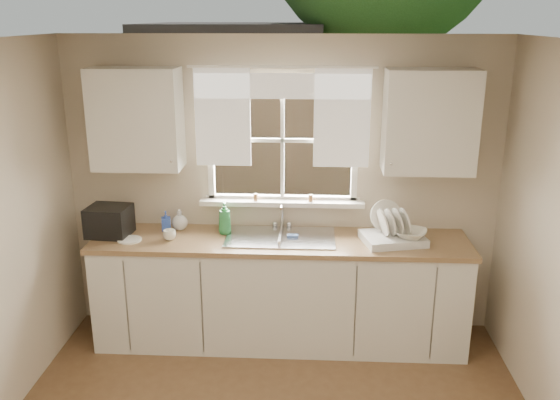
# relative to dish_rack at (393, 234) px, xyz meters

# --- Properties ---
(room_walls) EXTENTS (3.62, 4.02, 2.50)m
(room_walls) POSITION_rel_dish_rack_xyz_m (-0.90, -1.73, 0.26)
(room_walls) COLOR beige
(room_walls) RESTS_ON ground
(ceiling) EXTENTS (3.60, 4.00, 0.02)m
(ceiling) POSITION_rel_dish_rack_xyz_m (-0.90, -1.67, 1.52)
(ceiling) COLOR silver
(ceiling) RESTS_ON room_walls
(window) EXTENTS (1.38, 0.16, 1.06)m
(window) POSITION_rel_dish_rack_xyz_m (-0.90, 0.34, 0.51)
(window) COLOR white
(window) RESTS_ON room_walls
(curtains) EXTENTS (1.50, 0.03, 0.81)m
(curtains) POSITION_rel_dish_rack_xyz_m (-0.90, 0.28, 0.95)
(curtains) COLOR white
(curtains) RESTS_ON room_walls
(base_cabinets) EXTENTS (3.00, 0.62, 0.87)m
(base_cabinets) POSITION_rel_dish_rack_xyz_m (-0.90, 0.01, -0.54)
(base_cabinets) COLOR silver
(base_cabinets) RESTS_ON ground
(countertop) EXTENTS (3.04, 0.65, 0.04)m
(countertop) POSITION_rel_dish_rack_xyz_m (-0.90, 0.01, -0.09)
(countertop) COLOR olive
(countertop) RESTS_ON base_cabinets
(upper_cabinet_left) EXTENTS (0.70, 0.33, 0.80)m
(upper_cabinet_left) POSITION_rel_dish_rack_xyz_m (-2.05, 0.16, 0.87)
(upper_cabinet_left) COLOR silver
(upper_cabinet_left) RESTS_ON room_walls
(upper_cabinet_right) EXTENTS (0.70, 0.33, 0.80)m
(upper_cabinet_right) POSITION_rel_dish_rack_xyz_m (0.25, 0.16, 0.87)
(upper_cabinet_right) COLOR silver
(upper_cabinet_right) RESTS_ON room_walls
(wall_outlet) EXTENTS (0.08, 0.01, 0.12)m
(wall_outlet) POSITION_rel_dish_rack_xyz_m (-0.02, 0.32, 0.10)
(wall_outlet) COLOR beige
(wall_outlet) RESTS_ON room_walls
(sill_jars) EXTENTS (0.50, 0.04, 0.06)m
(sill_jars) POSITION_rel_dish_rack_xyz_m (-0.89, 0.27, 0.20)
(sill_jars) COLOR brown
(sill_jars) RESTS_ON window
(sink) EXTENTS (0.88, 0.52, 0.40)m
(sink) POSITION_rel_dish_rack_xyz_m (-0.90, 0.05, -0.14)
(sink) COLOR #B7B7BC
(sink) RESTS_ON countertop
(dish_rack) EXTENTS (0.54, 0.45, 0.31)m
(dish_rack) POSITION_rel_dish_rack_xyz_m (0.00, 0.00, 0.00)
(dish_rack) COLOR silver
(dish_rack) RESTS_ON countertop
(bowl) EXTENTS (0.31, 0.31, 0.06)m
(bowl) POSITION_rel_dish_rack_xyz_m (0.13, -0.05, 0.02)
(bowl) COLOR white
(bowl) RESTS_ON dish_rack
(soap_bottle_a) EXTENTS (0.13, 0.13, 0.27)m
(soap_bottle_a) POSITION_rel_dish_rack_xyz_m (-1.36, 0.12, 0.07)
(soap_bottle_a) COLOR #2A813F
(soap_bottle_a) RESTS_ON countertop
(soap_bottle_b) EXTENTS (0.09, 0.09, 0.17)m
(soap_bottle_b) POSITION_rel_dish_rack_xyz_m (-1.86, 0.17, 0.01)
(soap_bottle_b) COLOR blue
(soap_bottle_b) RESTS_ON countertop
(soap_bottle_c) EXTENTS (0.14, 0.14, 0.17)m
(soap_bottle_c) POSITION_rel_dish_rack_xyz_m (-1.75, 0.20, 0.02)
(soap_bottle_c) COLOR beige
(soap_bottle_c) RESTS_ON countertop
(saucer) EXTENTS (0.19, 0.19, 0.01)m
(saucer) POSITION_rel_dish_rack_xyz_m (-2.10, -0.08, -0.06)
(saucer) COLOR white
(saucer) RESTS_ON countertop
(cup) EXTENTS (0.11, 0.11, 0.08)m
(cup) POSITION_rel_dish_rack_xyz_m (-1.78, -0.05, -0.03)
(cup) COLOR white
(cup) RESTS_ON countertop
(black_appliance) EXTENTS (0.36, 0.32, 0.24)m
(black_appliance) POSITION_rel_dish_rack_xyz_m (-2.30, 0.04, 0.05)
(black_appliance) COLOR black
(black_appliance) RESTS_ON countertop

